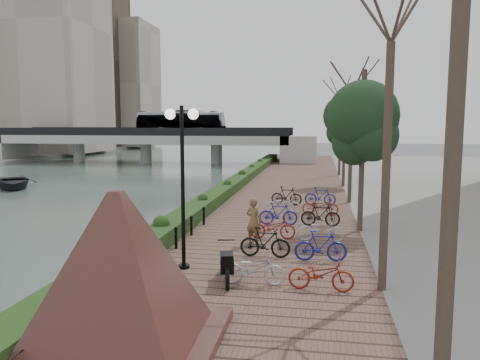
% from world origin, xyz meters
% --- Properties ---
extents(ground, '(220.00, 220.00, 0.00)m').
position_xyz_m(ground, '(0.00, 0.00, 0.00)').
color(ground, '#59595B').
rests_on(ground, ground).
extents(river_water, '(30.00, 130.00, 0.02)m').
position_xyz_m(river_water, '(-15.00, 25.00, 0.01)').
color(river_water, '#46584F').
rests_on(river_water, ground).
extents(promenade, '(8.00, 75.00, 0.50)m').
position_xyz_m(promenade, '(4.00, 17.50, 0.25)').
color(promenade, brown).
rests_on(promenade, ground).
extents(hedge, '(1.10, 56.00, 0.60)m').
position_xyz_m(hedge, '(0.60, 20.00, 0.80)').
color(hedge, '#213D16').
rests_on(hedge, promenade).
extents(chain_fence, '(0.10, 14.10, 0.70)m').
position_xyz_m(chain_fence, '(1.40, 2.00, 0.85)').
color(chain_fence, black).
rests_on(chain_fence, promenade).
extents(granite_monument, '(5.96, 5.96, 3.11)m').
position_xyz_m(granite_monument, '(2.54, -2.26, 2.07)').
color(granite_monument, '#45281D').
rests_on(granite_monument, promenade).
extents(lamppost, '(1.02, 0.32, 4.89)m').
position_xyz_m(lamppost, '(2.30, 2.90, 4.03)').
color(lamppost, black).
rests_on(lamppost, promenade).
extents(motorcycle, '(0.86, 1.73, 1.04)m').
position_xyz_m(motorcycle, '(3.82, 1.97, 1.02)').
color(motorcycle, black).
rests_on(motorcycle, promenade).
extents(pedestrian, '(0.74, 0.63, 1.71)m').
position_xyz_m(pedestrian, '(4.00, 6.05, 1.35)').
color(pedestrian, brown).
rests_on(pedestrian, promenade).
extents(bicycle_parking, '(2.40, 14.69, 1.00)m').
position_xyz_m(bicycle_parking, '(5.50, 8.14, 0.97)').
color(bicycle_parking, silver).
rests_on(bicycle_parking, promenade).
extents(street_trees, '(3.20, 37.12, 6.80)m').
position_xyz_m(street_trees, '(8.00, 12.68, 3.69)').
color(street_trees, '#31251D').
rests_on(street_trees, promenade).
extents(bridge, '(36.00, 10.77, 6.50)m').
position_xyz_m(bridge, '(-14.05, 45.00, 3.37)').
color(bridge, '#A4A39E').
rests_on(bridge, ground).
extents(boat, '(5.59, 5.92, 1.00)m').
position_xyz_m(boat, '(-16.39, 21.08, 0.52)').
color(boat, black).
rests_on(boat, river_water).
extents(far_buildings, '(35.00, 38.00, 38.00)m').
position_xyz_m(far_buildings, '(-41.66, 65.91, 16.12)').
color(far_buildings, '#A59789').
rests_on(far_buildings, far_bank).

